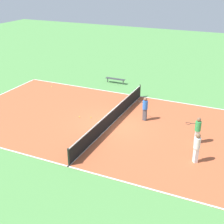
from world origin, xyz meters
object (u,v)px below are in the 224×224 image
object	(u,v)px
tennis_ball_near_net	(91,117)
tennis_ball_right_alley	(79,117)
player_far_white	(197,146)
bench	(115,79)
player_near_blue	(145,107)
player_far_green	(198,129)
tennis_ball_midcourt	(51,87)
tennis_net	(112,117)

from	to	relation	value
tennis_ball_near_net	tennis_ball_right_alley	xyz separation A→B (m)	(0.29, -0.78, 0.00)
player_far_white	tennis_ball_right_alley	size ratio (longest dim) A/B	26.20
bench	tennis_ball_near_net	world-z (taller)	bench
player_near_blue	tennis_ball_near_net	bearing A→B (deg)	23.35
bench	player_near_blue	world-z (taller)	player_near_blue
player_far_green	tennis_ball_near_net	world-z (taller)	player_far_green
bench	tennis_ball_right_alley	world-z (taller)	bench
player_far_green	tennis_ball_right_alley	xyz separation A→B (m)	(-0.25, -8.34, -0.96)
tennis_ball_midcourt	tennis_ball_near_net	xyz separation A→B (m)	(4.34, 6.37, 0.00)
bench	tennis_ball_right_alley	distance (m)	8.10
tennis_net	player_far_white	distance (m)	6.63
player_near_blue	bench	bearing A→B (deg)	-47.06
bench	player_near_blue	size ratio (longest dim) A/B	1.11
bench	player_near_blue	distance (m)	8.35
tennis_net	tennis_ball_near_net	size ratio (longest dim) A/B	166.49
player_far_white	tennis_ball_midcourt	size ratio (longest dim) A/B	26.20
tennis_net	tennis_ball_right_alley	xyz separation A→B (m)	(0.06, -2.56, -0.50)
tennis_net	tennis_ball_midcourt	size ratio (longest dim) A/B	166.49
player_near_blue	tennis_net	bearing A→B (deg)	42.98
bench	player_near_blue	xyz separation A→B (m)	(6.54, 5.15, 0.62)
tennis_net	tennis_ball_midcourt	world-z (taller)	tennis_net
tennis_ball_midcourt	tennis_ball_right_alley	bearing A→B (deg)	50.37
player_near_blue	player_far_white	size ratio (longest dim) A/B	0.97
bench	tennis_ball_near_net	distance (m)	7.92
player_far_green	tennis_ball_near_net	xyz separation A→B (m)	(-0.54, -7.56, -0.96)
tennis_net	tennis_ball_right_alley	world-z (taller)	tennis_net
tennis_ball_midcourt	tennis_net	bearing A→B (deg)	60.70
tennis_net	tennis_ball_midcourt	bearing A→B (deg)	-119.30
bench	player_far_green	world-z (taller)	player_far_green
tennis_ball_near_net	player_far_green	bearing A→B (deg)	85.90
bench	tennis_ball_near_net	xyz separation A→B (m)	(7.77, 1.53, -0.34)
player_near_blue	tennis_ball_right_alley	xyz separation A→B (m)	(1.52, -4.41, -0.96)
tennis_net	tennis_ball_near_net	world-z (taller)	tennis_net
tennis_ball_midcourt	tennis_ball_near_net	bearing A→B (deg)	55.75
player_near_blue	tennis_ball_right_alley	world-z (taller)	player_near_blue
tennis_net	player_far_green	size ratio (longest dim) A/B	6.59
player_far_green	player_near_blue	world-z (taller)	player_near_blue
player_near_blue	tennis_ball_midcourt	bearing A→B (deg)	-12.59
player_far_green	player_far_white	world-z (taller)	player_far_white
player_far_green	tennis_ball_near_net	bearing A→B (deg)	-22.96
player_near_blue	tennis_ball_midcourt	size ratio (longest dim) A/B	25.33
tennis_net	bench	bearing A→B (deg)	-157.56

